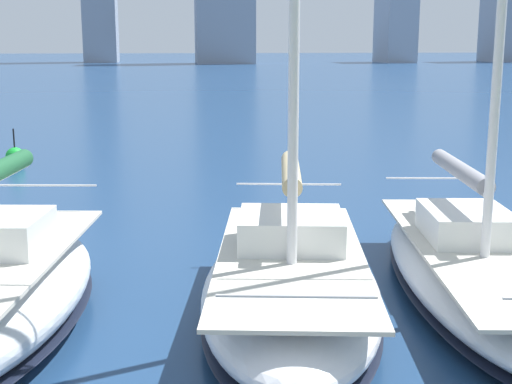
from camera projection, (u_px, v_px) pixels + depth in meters
sailboat_grey at (472, 265)px, 12.91m from camera, size 3.75×9.03×11.15m
sailboat_tan at (291, 282)px, 11.78m from camera, size 4.05×7.74×9.58m
channel_buoy at (15, 156)px, 26.69m from camera, size 0.70×0.70×1.40m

